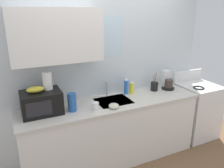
# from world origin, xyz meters

# --- Properties ---
(kitchen_wall_assembly) EXTENTS (3.23, 0.42, 2.50)m
(kitchen_wall_assembly) POSITION_xyz_m (-0.13, 0.31, 1.36)
(kitchen_wall_assembly) COLOR silver
(kitchen_wall_assembly) RESTS_ON ground
(counter_unit) EXTENTS (2.46, 0.63, 0.90)m
(counter_unit) POSITION_xyz_m (0.00, 0.00, 0.46)
(counter_unit) COLOR white
(counter_unit) RESTS_ON ground
(sink_faucet) EXTENTS (0.03, 0.03, 0.22)m
(sink_faucet) POSITION_xyz_m (0.03, 0.24, 1.01)
(sink_faucet) COLOR #B2B5BA
(sink_faucet) RESTS_ON counter_unit
(stove_range) EXTENTS (0.60, 0.60, 1.08)m
(stove_range) POSITION_xyz_m (1.58, 0.00, 0.46)
(stove_range) COLOR white
(stove_range) RESTS_ON ground
(microwave) EXTENTS (0.46, 0.35, 0.27)m
(microwave) POSITION_xyz_m (-0.90, 0.05, 1.04)
(microwave) COLOR black
(microwave) RESTS_ON counter_unit
(banana_bunch) EXTENTS (0.20, 0.11, 0.07)m
(banana_bunch) POSITION_xyz_m (-0.95, 0.05, 1.20)
(banana_bunch) COLOR gold
(banana_bunch) RESTS_ON microwave
(paper_towel_roll) EXTENTS (0.11, 0.11, 0.22)m
(paper_towel_roll) POSITION_xyz_m (-0.80, 0.10, 1.28)
(paper_towel_roll) COLOR white
(paper_towel_roll) RESTS_ON microwave
(coffee_maker) EXTENTS (0.19, 0.21, 0.28)m
(coffee_maker) POSITION_xyz_m (1.00, 0.11, 1.00)
(coffee_maker) COLOR black
(coffee_maker) RESTS_ON counter_unit
(dish_soap_bottle_blue) EXTENTS (0.07, 0.07, 0.24)m
(dish_soap_bottle_blue) POSITION_xyz_m (0.31, 0.18, 1.01)
(dish_soap_bottle_blue) COLOR blue
(dish_soap_bottle_blue) RESTS_ON counter_unit
(dish_soap_bottle_yellow) EXTENTS (0.07, 0.07, 0.20)m
(dish_soap_bottle_yellow) POSITION_xyz_m (0.39, 0.16, 0.99)
(dish_soap_bottle_yellow) COLOR yellow
(dish_soap_bottle_yellow) RESTS_ON counter_unit
(cereal_canister) EXTENTS (0.10, 0.10, 0.23)m
(cereal_canister) POSITION_xyz_m (-0.56, -0.05, 1.01)
(cereal_canister) COLOR #2659A5
(cereal_canister) RESTS_ON counter_unit
(mug_white) EXTENTS (0.08, 0.08, 0.09)m
(mug_white) POSITION_xyz_m (-0.29, -0.14, 0.95)
(mug_white) COLOR white
(mug_white) RESTS_ON counter_unit
(utensil_crock) EXTENTS (0.11, 0.11, 0.28)m
(utensil_crock) POSITION_xyz_m (0.77, 0.12, 0.97)
(utensil_crock) COLOR black
(utensil_crock) RESTS_ON counter_unit
(small_bowl) EXTENTS (0.13, 0.13, 0.06)m
(small_bowl) POSITION_xyz_m (-0.07, -0.20, 0.93)
(small_bowl) COLOR beige
(small_bowl) RESTS_ON counter_unit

